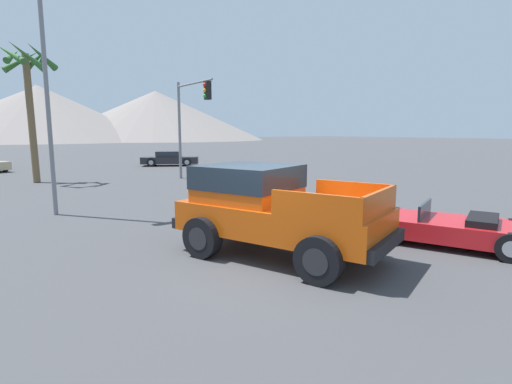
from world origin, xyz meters
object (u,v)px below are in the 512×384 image
object	(u,v)px
parked_car_dark	(170,158)
red_convertible_car	(446,228)
orange_pickup_truck	(269,205)
street_lamp_post	(43,49)
palm_tree_tall	(29,79)
traffic_light_main	(191,110)

from	to	relation	value
parked_car_dark	red_convertible_car	bearing A→B (deg)	20.96
orange_pickup_truck	red_convertible_car	bearing A→B (deg)	-45.84
street_lamp_post	palm_tree_tall	size ratio (longest dim) A/B	1.24
parked_car_dark	palm_tree_tall	distance (m)	12.75
red_convertible_car	street_lamp_post	xyz separation A→B (m)	(-7.34, 9.30, 4.90)
orange_pickup_truck	traffic_light_main	bearing A→B (deg)	50.01
parked_car_dark	palm_tree_tall	xyz separation A→B (m)	(-10.14, -6.03, 4.83)
palm_tree_tall	orange_pickup_truck	bearing A→B (deg)	-80.91
orange_pickup_truck	palm_tree_tall	bearing A→B (deg)	77.64
red_convertible_car	palm_tree_tall	size ratio (longest dim) A/B	0.66
parked_car_dark	street_lamp_post	bearing A→B (deg)	-5.25
parked_car_dark	palm_tree_tall	size ratio (longest dim) A/B	0.66
red_convertible_car	parked_car_dark	bearing A→B (deg)	59.69
traffic_light_main	palm_tree_tall	distance (m)	8.51
orange_pickup_truck	traffic_light_main	xyz separation A→B (m)	(4.41, 13.15, 2.76)
parked_car_dark	street_lamp_post	distance (m)	19.78
orange_pickup_truck	street_lamp_post	xyz separation A→B (m)	(-3.30, 7.46, 4.18)
traffic_light_main	orange_pickup_truck	bearing A→B (deg)	-18.53
traffic_light_main	street_lamp_post	xyz separation A→B (m)	(-7.71, -5.69, 1.42)
red_convertible_car	orange_pickup_truck	bearing A→B (deg)	132.76
street_lamp_post	palm_tree_tall	distance (m)	9.97
orange_pickup_truck	red_convertible_car	xyz separation A→B (m)	(4.04, -1.83, -0.72)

